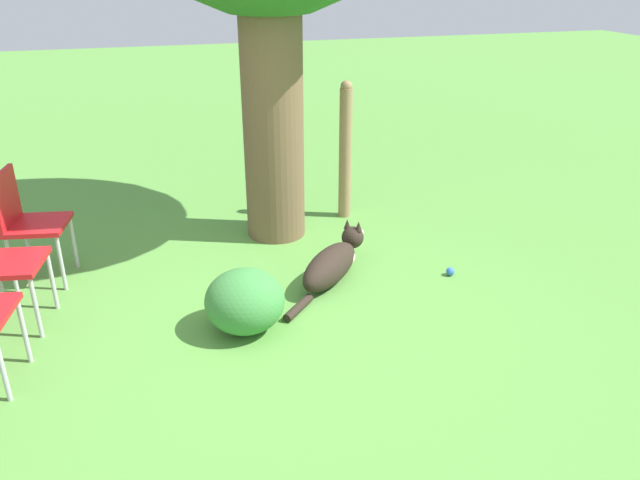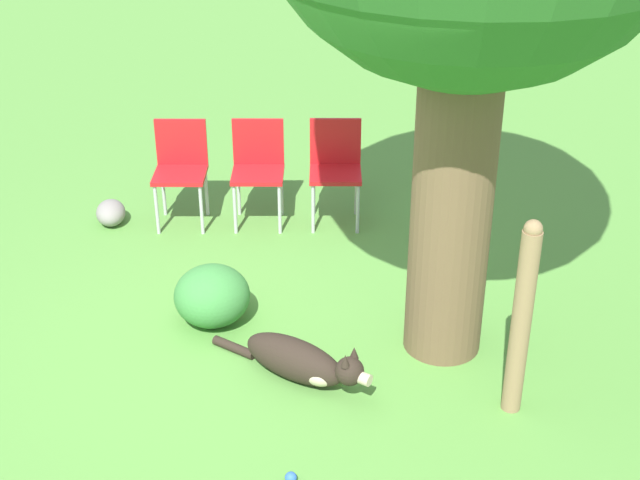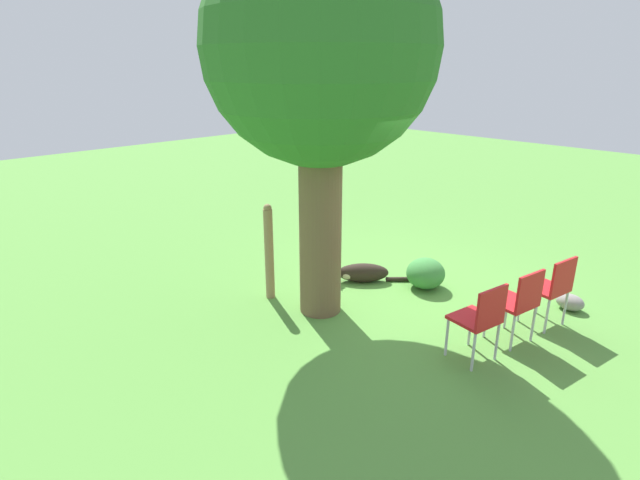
{
  "view_description": "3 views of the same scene",
  "coord_description": "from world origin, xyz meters",
  "px_view_note": "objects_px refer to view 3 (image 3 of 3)",
  "views": [
    {
      "loc": [
        -0.9,
        -4.2,
        2.34
      ],
      "look_at": [
        0.33,
        0.05,
        0.33
      ],
      "focal_mm": 35.0,
      "sensor_mm": 36.0,
      "label": 1
    },
    {
      "loc": [
        5.09,
        -0.69,
        3.58
      ],
      "look_at": [
        -0.54,
        0.28,
        0.5
      ],
      "focal_mm": 50.0,
      "sensor_mm": 36.0,
      "label": 2
    },
    {
      "loc": [
        -3.97,
        5.08,
        3.04
      ],
      "look_at": [
        0.3,
        0.91,
        0.91
      ],
      "focal_mm": 28.0,
      "sensor_mm": 36.0,
      "label": 3
    }
  ],
  "objects_px": {
    "red_chair_0": "(552,286)",
    "tennis_ball": "(324,259)",
    "red_chair_1": "(519,300)",
    "red_chair_2": "(481,317)",
    "oak_tree": "(320,53)",
    "fence_post": "(269,252)",
    "dog": "(359,272)"
  },
  "relations": [
    {
      "from": "dog",
      "to": "red_chair_2",
      "type": "distance_m",
      "value": 2.38
    },
    {
      "from": "oak_tree",
      "to": "red_chair_2",
      "type": "relative_size",
      "value": 5.02
    },
    {
      "from": "red_chair_1",
      "to": "tennis_ball",
      "type": "relative_size",
      "value": 13.23
    },
    {
      "from": "dog",
      "to": "red_chair_0",
      "type": "relative_size",
      "value": 1.06
    },
    {
      "from": "red_chair_1",
      "to": "tennis_ball",
      "type": "xyz_separation_m",
      "value": [
        3.28,
        -0.19,
        -0.5
      ]
    },
    {
      "from": "red_chair_0",
      "to": "tennis_ball",
      "type": "height_order",
      "value": "red_chair_0"
    },
    {
      "from": "red_chair_2",
      "to": "dog",
      "type": "bearing_deg",
      "value": -5.78
    },
    {
      "from": "red_chair_0",
      "to": "red_chair_2",
      "type": "bearing_deg",
      "value": 91.0
    },
    {
      "from": "fence_post",
      "to": "oak_tree",
      "type": "bearing_deg",
      "value": -162.61
    },
    {
      "from": "oak_tree",
      "to": "dog",
      "type": "relative_size",
      "value": 4.73
    },
    {
      "from": "red_chair_2",
      "to": "tennis_ball",
      "type": "relative_size",
      "value": 13.23
    },
    {
      "from": "dog",
      "to": "red_chair_2",
      "type": "height_order",
      "value": "red_chair_2"
    },
    {
      "from": "oak_tree",
      "to": "fence_post",
      "type": "bearing_deg",
      "value": 17.39
    },
    {
      "from": "oak_tree",
      "to": "red_chair_2",
      "type": "xyz_separation_m",
      "value": [
        -2.02,
        -0.37,
        -2.6
      ]
    },
    {
      "from": "fence_post",
      "to": "red_chair_1",
      "type": "height_order",
      "value": "fence_post"
    },
    {
      "from": "dog",
      "to": "red_chair_1",
      "type": "distance_m",
      "value": 2.39
    },
    {
      "from": "oak_tree",
      "to": "red_chair_1",
      "type": "xyz_separation_m",
      "value": [
        -2.13,
        -1.03,
        -2.6
      ]
    },
    {
      "from": "oak_tree",
      "to": "dog",
      "type": "height_order",
      "value": "oak_tree"
    },
    {
      "from": "dog",
      "to": "red_chair_1",
      "type": "height_order",
      "value": "red_chair_1"
    },
    {
      "from": "red_chair_1",
      "to": "tennis_ball",
      "type": "distance_m",
      "value": 3.33
    },
    {
      "from": "oak_tree",
      "to": "dog",
      "type": "xyz_separation_m",
      "value": [
        0.23,
        -1.02,
        -2.99
      ]
    },
    {
      "from": "dog",
      "to": "red_chair_0",
      "type": "bearing_deg",
      "value": 148.73
    },
    {
      "from": "oak_tree",
      "to": "red_chair_0",
      "type": "height_order",
      "value": "oak_tree"
    },
    {
      "from": "red_chair_2",
      "to": "oak_tree",
      "type": "bearing_deg",
      "value": 20.59
    },
    {
      "from": "oak_tree",
      "to": "tennis_ball",
      "type": "distance_m",
      "value": 3.52
    },
    {
      "from": "red_chair_2",
      "to": "red_chair_0",
      "type": "bearing_deg",
      "value": -89.0
    },
    {
      "from": "dog",
      "to": "fence_post",
      "type": "xyz_separation_m",
      "value": [
        0.51,
        1.25,
        0.52
      ]
    },
    {
      "from": "red_chair_1",
      "to": "oak_tree",
      "type": "bearing_deg",
      "value": 35.94
    },
    {
      "from": "red_chair_1",
      "to": "red_chair_2",
      "type": "height_order",
      "value": "same"
    },
    {
      "from": "oak_tree",
      "to": "tennis_ball",
      "type": "xyz_separation_m",
      "value": [
        1.16,
        -1.22,
        -3.1
      ]
    },
    {
      "from": "oak_tree",
      "to": "red_chair_2",
      "type": "distance_m",
      "value": 3.31
    },
    {
      "from": "fence_post",
      "to": "tennis_ball",
      "type": "relative_size",
      "value": 19.44
    }
  ]
}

